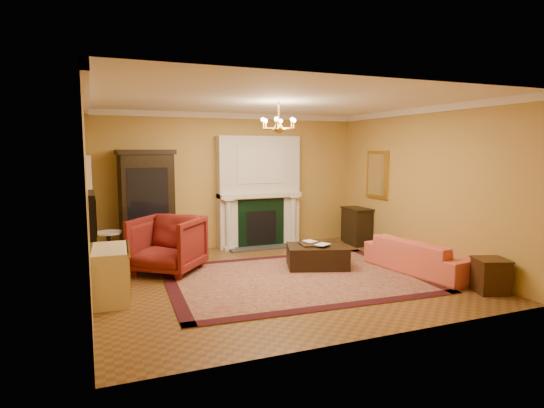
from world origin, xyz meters
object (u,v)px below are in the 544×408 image
commode (111,274)px  leather_ottoman (317,256)px  coral_sofa (421,250)px  end_table (490,277)px  wingback_armchair (167,242)px  pedestal_table (109,251)px  console_table (357,227)px  china_cabinet (147,206)px

commode → leather_ottoman: commode is taller
coral_sofa → end_table: size_ratio=4.10×
wingback_armchair → leather_ottoman: (2.64, -0.71, -0.34)m
pedestal_table → console_table: bearing=7.8°
coral_sofa → console_table: (0.27, 2.54, 0.00)m
wingback_armchair → commode: (-1.02, -1.19, -0.17)m
coral_sofa → console_table: size_ratio=2.54×
commode → wingback_armchair: bearing=52.9°
china_cabinet → pedestal_table: (-0.82, -1.35, -0.59)m
wingback_armchair → coral_sofa: (4.22, -1.70, -0.15)m
pedestal_table → coral_sofa: bearing=-19.0°
pedestal_table → coral_sofa: (5.21, -1.79, -0.05)m
wingback_armchair → leather_ottoman: 2.76m
end_table → leather_ottoman: 2.94m
china_cabinet → end_table: size_ratio=4.12×
coral_sofa → console_table: bearing=-14.6°
wingback_armchair → end_table: size_ratio=2.19×
coral_sofa → leather_ottoman: bearing=49.5°
commode → coral_sofa: (5.24, -0.50, 0.02)m
end_table → leather_ottoman: end_table is taller
wingback_armchair → commode: size_ratio=1.07×
pedestal_table → commode: pedestal_table is taller
coral_sofa → end_table: bearing=-179.3°
commode → end_table: size_ratio=2.05×
wingback_armchair → leather_ottoman: size_ratio=1.02×
pedestal_table → leather_ottoman: (3.63, -0.81, -0.24)m
china_cabinet → wingback_armchair: (0.17, -1.44, -0.49)m
commode → coral_sofa: bearing=-2.2°
wingback_armchair → commode: wingback_armchair is taller
china_cabinet → coral_sofa: size_ratio=1.01×
console_table → leather_ottoman: bearing=-137.8°
wingback_armchair → pedestal_table: (-0.99, 0.09, -0.10)m
commode → china_cabinet: bearing=75.5°
commode → pedestal_table: bearing=91.9°
end_table → leather_ottoman: bearing=127.6°
commode → console_table: (5.51, 2.04, 0.02)m
commode → console_table: size_ratio=1.27×
wingback_armchair → console_table: size_ratio=1.36×
coral_sofa → end_table: coral_sofa is taller
wingback_armchair → china_cabinet: bearing=135.0°
china_cabinet → end_table: bearing=-50.1°
pedestal_table → console_table: 5.53m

